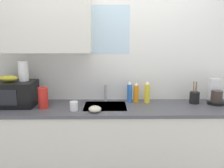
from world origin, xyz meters
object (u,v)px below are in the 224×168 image
Objects in this scene: dish_soap_bottle_orange at (136,93)px; small_bowl at (95,109)px; utensil_crock at (195,97)px; paper_towel_roll at (23,71)px; banana_bunch at (8,78)px; microwave at (14,94)px; cereal_canister at (43,98)px; coffee_maker at (215,94)px; mug_white at (74,106)px; dish_soap_bottle_yellow at (147,92)px; dish_soap_bottle_blue at (130,92)px.

dish_soap_bottle_orange reaches higher than small_bowl.
paper_towel_roll is at bearing -179.41° from utensil_crock.
banana_bunch is 1.42m from dish_soap_bottle_orange.
microwave reaches higher than utensil_crock.
paper_towel_roll is 0.39m from cereal_canister.
paper_towel_roll reaches higher than coffee_maker.
mug_white is (0.58, -0.24, -0.33)m from paper_towel_roll.
utensil_crock is 1.95× the size of small_bowl.
banana_bunch is at bearing -174.69° from dish_soap_bottle_orange.
banana_bunch is 1.02m from small_bowl.
dish_soap_bottle_yellow and utensil_crock have the same top height.
cereal_canister is at bearing -169.85° from dish_soap_bottle_yellow.
banana_bunch is at bearing 165.62° from cereal_canister.
banana_bunch is 0.18m from paper_towel_roll.
banana_bunch is 0.79× the size of utensil_crock.
banana_bunch is 0.91× the size of paper_towel_roll.
utensil_crock is 1.16m from small_bowl.
paper_towel_roll is at bearing 27.17° from microwave.
dish_soap_bottle_orange is 0.13m from dish_soap_bottle_yellow.
utensil_crock is at bearing 15.99° from small_bowl.
dish_soap_bottle_yellow is at bearing -12.26° from dish_soap_bottle_orange.
banana_bunch is 0.79× the size of dish_soap_bottle_yellow.
paper_towel_roll reaches higher than cereal_canister.
dish_soap_bottle_blue is 0.97m from cereal_canister.
dish_soap_bottle_blue is 1.09× the size of cereal_canister.
coffee_maker reaches higher than cereal_canister.
utensil_crock is at bearing 11.00° from mug_white.
coffee_maker is at bearing 9.01° from mug_white.
dish_soap_bottle_orange is (-0.89, 0.07, 0.01)m from coffee_maker.
cereal_canister is (0.34, -0.10, -0.02)m from microwave.
dish_soap_bottle_yellow is at bearing 31.38° from small_bowl.
small_bowl is (-0.46, -0.38, -0.08)m from dish_soap_bottle_orange.
dish_soap_bottle_orange is at bearing 167.74° from dish_soap_bottle_yellow.
banana_bunch is at bearing -176.13° from dish_soap_bottle_yellow.
coffee_maker is 1.19× the size of dish_soap_bottle_orange.
microwave reaches higher than dish_soap_bottle_yellow.
coffee_maker is 1.10× the size of utensil_crock.
dish_soap_bottle_blue is at bearing 6.22° from microwave.
paper_towel_roll is at bearing 157.40° from mug_white.
microwave reaches higher than cereal_canister.
coffee_maker reaches higher than microwave.
microwave is 0.71m from mug_white.
cereal_canister is at bearing -175.24° from coffee_maker.
banana_bunch is 2.11× the size of mug_white.
dish_soap_bottle_blue is (1.28, 0.14, -0.02)m from microwave.
small_bowl is at bearing -20.64° from paper_towel_roll.
coffee_maker reaches higher than small_bowl.
dish_soap_bottle_orange is at bearing 3.67° from paper_towel_roll.
dish_soap_bottle_blue is at bearing 45.57° from small_bowl.
microwave is 1.36m from dish_soap_bottle_orange.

